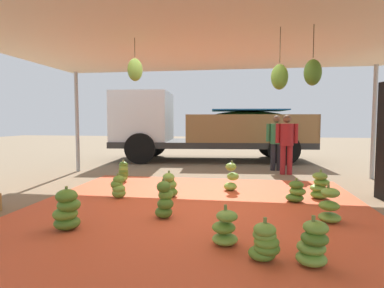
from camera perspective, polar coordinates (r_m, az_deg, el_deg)
The scene contains 18 objects.
ground_plane at distance 8.10m, azimuth 3.88°, elevation -5.81°, with size 40.00×40.00×0.00m, color #7F6B51.
tarp_orange at distance 5.19m, azimuth 0.96°, elevation -11.46°, with size 5.52×5.41×0.01m, color #D1512D.
tent_canopy at distance 5.07m, azimuth 0.98°, elevation 18.91°, with size 8.00×7.00×2.78m.
banana_bunch_0 at distance 3.45m, azimuth 20.67°, elevation -16.35°, with size 0.38×0.37×0.49m.
banana_bunch_1 at distance 4.85m, azimuth 23.23°, elevation -10.20°, with size 0.42×0.42×0.53m.
banana_bunch_2 at distance 5.84m, azimuth 17.98°, elevation -8.12°, with size 0.40×0.39×0.42m.
banana_bunch_3 at distance 4.68m, azimuth -4.88°, elevation -9.99°, with size 0.36×0.37×0.57m.
banana_bunch_4 at distance 6.24m, azimuth 21.72°, elevation -6.98°, with size 0.45×0.44×0.52m.
banana_bunch_5 at distance 3.41m, azimuth 12.79°, elevation -16.72°, with size 0.37×0.35×0.44m.
banana_bunch_6 at distance 4.47m, azimuth -21.32°, elevation -10.99°, with size 0.46×0.44×0.56m.
banana_bunch_7 at distance 3.73m, azimuth 5.89°, elevation -14.77°, with size 0.37×0.38×0.46m.
banana_bunch_8 at distance 6.50m, azimuth 7.00°, elevation -5.97°, with size 0.36×0.35×0.60m.
banana_bunch_9 at distance 5.96m, azimuth -4.07°, elevation -7.32°, with size 0.37×0.36×0.48m.
banana_bunch_10 at distance 7.55m, azimuth -12.13°, elevation -4.89°, with size 0.32×0.32×0.50m.
banana_bunch_11 at distance 5.99m, azimuth -12.95°, elevation -7.49°, with size 0.34×0.33×0.44m.
cargo_truck_main at distance 11.40m, azimuth 1.98°, elevation 3.16°, with size 6.95×3.08×2.40m.
worker_0 at distance 9.30m, azimuth 14.76°, elevation 0.94°, with size 0.57×0.35×1.54m.
worker_1 at distance 8.68m, azimuth 16.45°, elevation 0.71°, with size 0.57×0.35×1.55m.
Camera 1 is at (0.68, -4.95, 1.40)m, focal length 30.05 mm.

